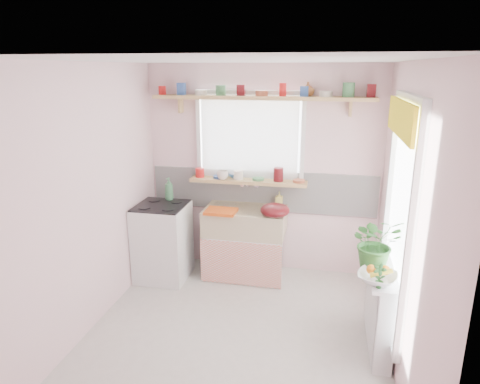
# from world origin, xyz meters

# --- Properties ---
(room) EXTENTS (3.20, 3.20, 3.20)m
(room) POSITION_xyz_m (0.66, 0.86, 1.37)
(room) COLOR beige
(room) RESTS_ON ground
(sink_unit) EXTENTS (0.95, 0.65, 1.11)m
(sink_unit) POSITION_xyz_m (-0.15, 1.29, 0.43)
(sink_unit) COLOR white
(sink_unit) RESTS_ON ground
(cooker) EXTENTS (0.58, 0.58, 0.93)m
(cooker) POSITION_xyz_m (-1.10, 1.05, 0.46)
(cooker) COLOR white
(cooker) RESTS_ON ground
(radiator_ledge) EXTENTS (0.22, 0.95, 0.78)m
(radiator_ledge) POSITION_xyz_m (1.30, 0.20, 0.40)
(radiator_ledge) COLOR white
(radiator_ledge) RESTS_ON ground
(windowsill) EXTENTS (1.40, 0.22, 0.04)m
(windowsill) POSITION_xyz_m (-0.15, 1.48, 1.14)
(windowsill) COLOR tan
(windowsill) RESTS_ON room
(pine_shelf) EXTENTS (2.52, 0.24, 0.04)m
(pine_shelf) POSITION_xyz_m (0.00, 1.47, 2.12)
(pine_shelf) COLOR tan
(pine_shelf) RESTS_ON room
(shelf_crockery) EXTENTS (2.47, 0.11, 0.12)m
(shelf_crockery) POSITION_xyz_m (-0.00, 1.47, 2.20)
(shelf_crockery) COLOR red
(shelf_crockery) RESTS_ON pine_shelf
(sill_crockery) EXTENTS (1.35, 0.11, 0.12)m
(sill_crockery) POSITION_xyz_m (-0.20, 1.48, 1.21)
(sill_crockery) COLOR red
(sill_crockery) RESTS_ON windowsill
(dish_tray) EXTENTS (0.36, 0.27, 0.04)m
(dish_tray) POSITION_xyz_m (-0.39, 1.10, 0.87)
(dish_tray) COLOR #E45614
(dish_tray) RESTS_ON sink_unit
(colander) EXTENTS (0.42, 0.42, 0.15)m
(colander) POSITION_xyz_m (0.22, 1.10, 0.92)
(colander) COLOR #4F0D12
(colander) RESTS_ON sink_unit
(jade_plant) EXTENTS (0.51, 0.47, 0.48)m
(jade_plant) POSITION_xyz_m (1.21, 0.15, 1.02)
(jade_plant) COLOR #2E6729
(jade_plant) RESTS_ON radiator_ledge
(fruit_bowl) EXTENTS (0.39, 0.39, 0.08)m
(fruit_bowl) POSITION_xyz_m (1.21, -0.10, 0.81)
(fruit_bowl) COLOR white
(fruit_bowl) RESTS_ON radiator_ledge
(herb_pot) EXTENTS (0.13, 0.11, 0.20)m
(herb_pot) POSITION_xyz_m (1.21, -0.20, 0.88)
(herb_pot) COLOR #28652A
(herb_pot) RESTS_ON radiator_ledge
(soap_bottle_sink) EXTENTS (0.08, 0.08, 0.17)m
(soap_bottle_sink) POSITION_xyz_m (0.22, 1.50, 0.94)
(soap_bottle_sink) COLOR #E9D667
(soap_bottle_sink) RESTS_ON sink_unit
(sill_cup) EXTENTS (0.17, 0.17, 0.10)m
(sill_cup) POSITION_xyz_m (-0.45, 1.43, 1.21)
(sill_cup) COLOR silver
(sill_cup) RESTS_ON windowsill
(sill_bowl) EXTENTS (0.23, 0.23, 0.06)m
(sill_bowl) POSITION_xyz_m (-0.31, 1.54, 1.19)
(sill_bowl) COLOR #305F9E
(sill_bowl) RESTS_ON windowsill
(shelf_vase) EXTENTS (0.18, 0.18, 0.16)m
(shelf_vase) POSITION_xyz_m (0.51, 1.53, 2.22)
(shelf_vase) COLOR #94582D
(shelf_vase) RESTS_ON pine_shelf
(cooker_bottle) EXTENTS (0.13, 0.13, 0.27)m
(cooker_bottle) POSITION_xyz_m (-1.08, 1.27, 1.05)
(cooker_bottle) COLOR #408151
(cooker_bottle) RESTS_ON cooker
(fruit) EXTENTS (0.20, 0.14, 0.10)m
(fruit) POSITION_xyz_m (1.22, -0.10, 0.87)
(fruit) COLOR orange
(fruit) RESTS_ON fruit_bowl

